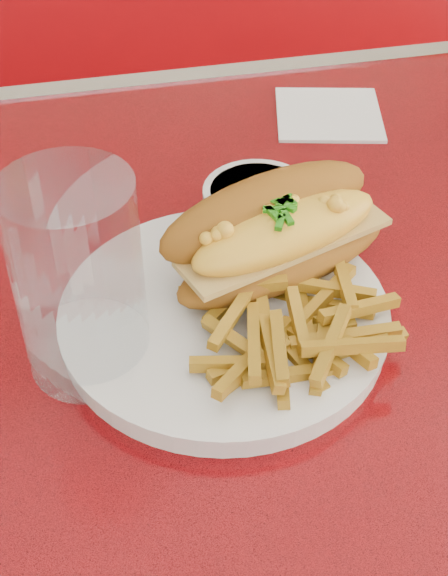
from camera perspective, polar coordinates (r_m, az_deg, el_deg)
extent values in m
cube|color=silver|center=(1.01, 6.62, 14.63)|extent=(1.22, 0.03, 0.04)
cylinder|color=silver|center=(1.00, 12.06, -16.89)|extent=(0.09, 0.09, 0.72)
cube|color=#990A10|center=(1.60, 1.07, 4.05)|extent=(1.20, 0.50, 0.45)
cylinder|color=silver|center=(0.62, 0.00, -2.18)|extent=(0.32, 0.32, 0.02)
cylinder|color=silver|center=(0.61, 0.00, -1.53)|extent=(0.33, 0.33, 0.00)
ellipsoid|color=#8F5617|center=(0.63, 4.31, 2.17)|extent=(0.20, 0.12, 0.04)
cube|color=tan|center=(0.62, 4.38, 3.28)|extent=(0.18, 0.10, 0.01)
ellipsoid|color=yellow|center=(0.61, 4.43, 4.04)|extent=(0.17, 0.10, 0.04)
ellipsoid|color=#8F5617|center=(0.63, 3.07, 5.48)|extent=(0.20, 0.13, 0.07)
cube|color=silver|center=(0.61, 5.84, -1.85)|extent=(0.04, 0.12, 0.00)
cube|color=silver|center=(0.66, 2.72, 2.22)|extent=(0.02, 0.03, 0.00)
cylinder|color=silver|center=(0.69, 2.39, 5.25)|extent=(0.10, 0.10, 0.05)
cylinder|color=black|center=(0.68, 2.44, 6.80)|extent=(0.09, 0.09, 0.01)
cylinder|color=black|center=(0.70, 2.36, 4.89)|extent=(0.07, 0.07, 0.03)
cylinder|color=#DD8050|center=(0.69, 2.39, 5.79)|extent=(0.06, 0.06, 0.01)
cylinder|color=#A1BBD0|center=(0.55, -10.28, 0.57)|extent=(0.12, 0.12, 0.16)
cube|color=white|center=(0.89, 7.46, 12.15)|extent=(0.13, 0.13, 0.00)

